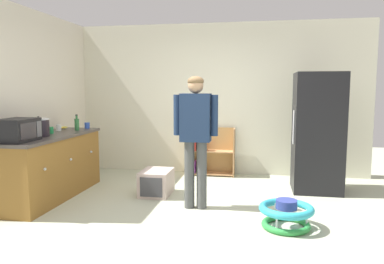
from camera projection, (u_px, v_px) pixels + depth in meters
The scene contains 16 objects.
ground_plane at pixel (200, 215), 4.55m from camera, with size 12.00×12.00×0.00m, color #B8BEA1.
back_wall at pixel (220, 99), 6.67m from camera, with size 5.20×0.06×2.70m, color silver.
left_side_wall at pixel (39, 101), 5.65m from camera, with size 0.06×2.99×2.70m, color silver.
kitchen_counter at pixel (51, 166), 5.23m from camera, with size 0.65×1.96×0.90m.
refrigerator at pixel (318, 132), 5.53m from camera, with size 0.73×0.68×1.78m.
bookshelf at pixel (209, 154), 6.64m from camera, with size 0.80×0.28×0.85m.
standing_person at pixel (196, 130), 4.69m from camera, with size 0.57×0.22×1.70m.
baby_walker at pixel (286, 214), 4.10m from camera, with size 0.60×0.60×0.32m.
pet_carrier at pixel (156, 182), 5.40m from camera, with size 0.42×0.55×0.36m.
microwave at pixel (17, 130), 4.50m from camera, with size 0.37×0.48×0.28m.
crock_pot at pixel (39, 127), 4.98m from camera, with size 0.28×0.28×0.27m.
banana_bunch at pixel (65, 128), 5.87m from camera, with size 0.12×0.16×0.04m.
green_glass_bottle at pixel (77, 124), 5.71m from camera, with size 0.07×0.07×0.25m.
green_cup at pixel (51, 130), 5.32m from camera, with size 0.08×0.08×0.10m, color green.
white_cup at pixel (59, 128), 5.66m from camera, with size 0.08×0.08×0.10m, color white.
blue_cup at pixel (87, 125), 6.01m from camera, with size 0.08×0.08×0.10m, color blue.
Camera 1 is at (0.68, -4.35, 1.54)m, focal length 34.64 mm.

